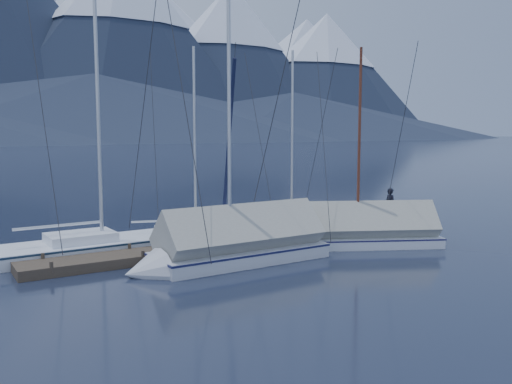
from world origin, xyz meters
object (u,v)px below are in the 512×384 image
sailboat_covered_near (354,235)px  person (390,205)px  sailboat_open_left (117,246)px  sailboat_covered_far (226,249)px  sailboat_open_mid (207,239)px  sailboat_open_right (300,225)px

sailboat_covered_near → person: size_ratio=5.44×
sailboat_open_left → person: (12.55, -2.07, 0.96)m
sailboat_open_left → sailboat_covered_far: size_ratio=1.02×
sailboat_open_mid → sailboat_covered_far: bearing=-106.3°
sailboat_open_left → sailboat_covered_near: bearing=-25.6°
sailboat_covered_near → sailboat_covered_far: bearing=179.7°
sailboat_covered_near → person: (4.06, 2.00, 0.71)m
sailboat_open_mid → sailboat_open_right: size_ratio=0.96×
sailboat_covered_far → person: bearing=11.2°
person → sailboat_open_mid: bearing=83.0°
sailboat_open_mid → sailboat_covered_near: bearing=-37.3°
sailboat_open_left → sailboat_covered_near: sailboat_open_left is taller
sailboat_open_mid → sailboat_open_right: bearing=6.4°
sailboat_open_right → person: size_ratio=5.67×
sailboat_open_left → sailboat_covered_far: 4.83m
sailboat_open_mid → sailboat_covered_near: 6.04m
sailboat_covered_far → person: size_ratio=6.46×
sailboat_open_mid → person: size_ratio=5.45×
sailboat_open_left → sailboat_open_right: bearing=1.1°
sailboat_covered_far → person: (9.92, 1.97, 0.64)m
sailboat_open_right → person: 4.38m
sailboat_covered_far → person: 10.14m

